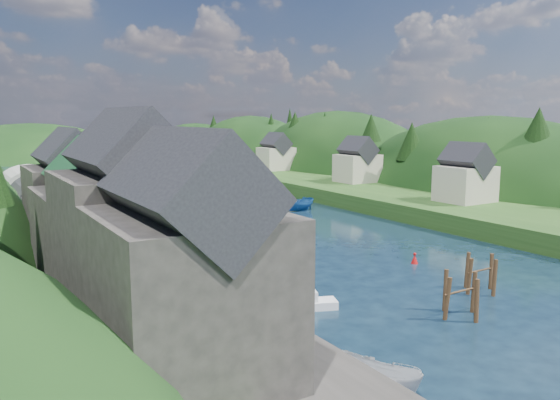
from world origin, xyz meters
TOP-DOWN VIEW (x-y plane):
  - ground at (0.00, 50.00)m, footprint 600.00×600.00m
  - hillside_right at (45.00, 75.00)m, footprint 36.00×245.56m
  - far_hills at (1.22, 174.01)m, footprint 103.00×68.00m
  - hill_trees at (0.08, 65.10)m, footprint 91.63×147.21m
  - quay_left at (-24.00, 20.00)m, footprint 12.00×110.00m
  - terrace_left_grass at (-31.00, 20.00)m, footprint 12.00×110.00m
  - quayside_buildings at (-26.00, 6.39)m, footprint 8.00×35.84m
  - boat_sheds at (-26.00, 39.00)m, footprint 7.00×21.00m
  - terrace_right at (25.00, 40.00)m, footprint 16.00×120.00m
  - right_bank_cottages at (28.00, 48.33)m, footprint 9.00×59.24m
  - piling_cluster_near at (-4.28, -3.77)m, footprint 3.39×3.14m
  - piling_cluster_far at (1.59, -0.86)m, footprint 3.26×3.03m
  - channel_buoy_near at (3.36, 8.23)m, footprint 0.70×0.70m
  - channel_buoy_far at (-3.68, 20.92)m, footprint 0.70×0.70m
  - moored_boats at (-2.27, 27.03)m, footprint 33.09×87.93m

SIDE VIEW (x-z plane):
  - far_hills at x=1.22m, z-range -32.80..11.20m
  - hillside_right at x=45.00m, z-range -31.41..16.59m
  - ground at x=0.00m, z-range 0.00..0.00m
  - channel_buoy_near at x=3.36m, z-range -0.07..1.03m
  - channel_buoy_far at x=-3.68m, z-range -0.07..1.03m
  - moored_boats at x=-2.27m, z-range -0.47..1.72m
  - quay_left at x=-24.00m, z-range 0.00..2.00m
  - terrace_right at x=25.00m, z-range 0.00..2.40m
  - piling_cluster_far at x=1.59m, z-range -0.57..3.05m
  - terrace_left_grass at x=-31.00m, z-range 0.00..2.50m
  - piling_cluster_near at x=-4.28m, z-range -0.57..3.14m
  - boat_sheds at x=-26.00m, z-range 1.52..9.02m
  - right_bank_cottages at x=28.00m, z-range 1.64..10.05m
  - quayside_buildings at x=-26.00m, z-range 0.64..13.54m
  - hill_trees at x=0.08m, z-range 4.95..17.15m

